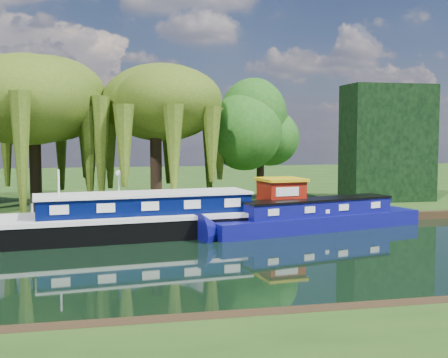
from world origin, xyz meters
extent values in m
plane|color=black|center=(0.00, 0.00, 0.00)|extent=(120.00, 120.00, 0.00)
cube|color=#1C3A0F|center=(0.00, 34.00, 0.23)|extent=(120.00, 52.00, 0.45)
cube|color=black|center=(2.55, 5.99, 0.41)|extent=(16.91, 5.64, 1.11)
cube|color=silver|center=(2.55, 5.99, 1.06)|extent=(17.01, 5.73, 0.20)
cube|color=#020A39|center=(1.63, 5.88, 1.61)|extent=(10.53, 3.87, 0.88)
cube|color=silver|center=(1.63, 5.88, 2.10)|extent=(10.73, 4.07, 0.11)
cube|color=maroon|center=(8.95, 6.76, 1.86)|extent=(2.26, 2.26, 1.38)
cube|color=#C59E0D|center=(8.95, 6.76, 2.63)|extent=(2.51, 2.51, 0.15)
cylinder|color=silver|center=(-2.39, 5.39, 2.28)|extent=(0.09, 0.09, 2.21)
cube|color=#0B0C5F|center=(10.69, 5.85, 0.34)|extent=(12.41, 5.05, 0.92)
cube|color=#0B0C5F|center=(10.69, 5.85, 1.18)|extent=(8.71, 3.64, 0.77)
cube|color=black|center=(10.69, 5.85, 1.62)|extent=(8.84, 3.76, 0.10)
cube|color=silver|center=(7.77, 4.28, 1.22)|extent=(0.61, 0.20, 0.33)
cube|color=silver|center=(9.85, 4.82, 1.22)|extent=(0.61, 0.20, 0.33)
cube|color=silver|center=(11.93, 5.36, 1.22)|extent=(0.61, 0.20, 0.33)
cube|color=silver|center=(14.01, 5.89, 1.22)|extent=(0.61, 0.20, 0.33)
cylinder|color=black|center=(-4.34, 13.50, 3.09)|extent=(0.68, 0.68, 5.28)
ellipsoid|color=#344A0F|center=(-4.34, 13.50, 6.91)|extent=(7.38, 7.38, 4.77)
cylinder|color=black|center=(2.78, 12.20, 2.87)|extent=(0.69, 0.69, 4.85)
ellipsoid|color=#344A0F|center=(2.78, 12.20, 6.38)|extent=(6.62, 6.62, 4.28)
cylinder|color=black|center=(9.46, 12.68, 3.10)|extent=(0.47, 0.47, 5.31)
ellipsoid|color=#164A12|center=(9.46, 12.68, 5.28)|extent=(4.25, 4.25, 4.25)
cube|color=black|center=(19.00, 14.00, 4.45)|extent=(6.00, 3.00, 8.00)
cylinder|color=silver|center=(0.50, 10.50, 1.55)|extent=(0.10, 0.10, 2.20)
sphere|color=white|center=(0.50, 10.50, 2.83)|extent=(0.36, 0.36, 0.36)
cylinder|color=silver|center=(-4.00, 8.40, 0.95)|extent=(0.16, 0.16, 1.00)
cylinder|color=silver|center=(3.00, 8.40, 0.95)|extent=(0.16, 0.16, 1.00)
cylinder|color=silver|center=(9.00, 8.40, 0.95)|extent=(0.16, 0.16, 1.00)
camera|label=1|loc=(-0.30, -21.79, 4.97)|focal=45.00mm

